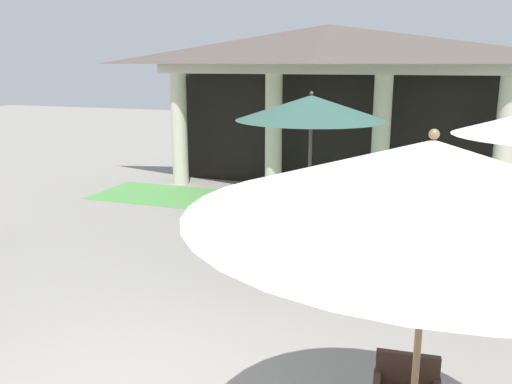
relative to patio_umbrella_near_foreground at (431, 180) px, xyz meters
name	(u,v)px	position (x,y,z in m)	size (l,w,h in m)	color
background_pavilion	(329,67)	(-2.74, 9.90, 0.56)	(9.21, 2.45, 4.12)	beige
lawn_strip	(310,208)	(-2.74, 8.41, -2.59)	(11.01, 2.07, 0.01)	#519347
patio_umbrella_near_foreground	(431,180)	(0.00, 0.00, 0.00)	(2.81, 2.81, 2.88)	#2D2D2D
patio_table_mid_left	(308,225)	(-1.99, 5.24, -1.99)	(0.98, 0.98, 0.70)	#38281E
patio_umbrella_mid_left	(311,109)	(-1.99, 5.24, -0.07)	(2.42, 2.42, 2.80)	#2D2D2D
patio_chair_mid_left_north	(316,220)	(-2.08, 6.17, -2.17)	(0.69, 0.64, 0.86)	#38281E
patio_chair_mid_left_south	(298,255)	(-1.91, 4.31, -2.18)	(0.62, 0.60, 0.87)	#38281E
patio_chair_mid_left_east	(365,240)	(-1.07, 5.32, -2.18)	(0.58, 0.60, 0.84)	#38281E
terracotta_urn	(305,217)	(-2.52, 7.08, -2.40)	(0.25, 0.25, 0.45)	brown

